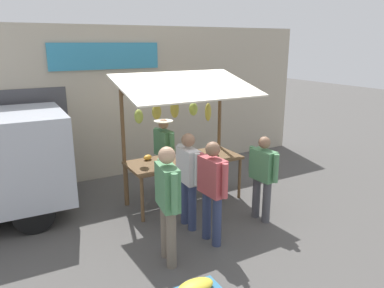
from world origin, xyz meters
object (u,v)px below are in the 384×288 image
(vendor_with_sunhat, at_px, (164,149))
(market_stall, at_px, (183,124))
(shopper_in_striped_shirt, at_px, (263,173))
(shopper_with_ponytail, at_px, (212,186))
(shopper_in_grey_tee, at_px, (188,174))
(shopper_with_shopping_bag, at_px, (168,197))

(vendor_with_sunhat, bearing_deg, market_stall, -1.62)
(shopper_in_striped_shirt, relative_size, shopper_with_ponytail, 0.93)
(shopper_in_striped_shirt, xyz_separation_m, shopper_in_grey_tee, (1.24, -0.40, 0.09))
(market_stall, bearing_deg, shopper_with_shopping_bag, 56.29)
(shopper_with_shopping_bag, relative_size, shopper_with_ponytail, 1.05)
(shopper_with_ponytail, bearing_deg, shopper_with_shopping_bag, 97.39)
(shopper_with_ponytail, bearing_deg, shopper_in_striped_shirt, -83.38)
(shopper_in_striped_shirt, bearing_deg, vendor_with_sunhat, 17.97)
(shopper_with_shopping_bag, xyz_separation_m, shopper_with_ponytail, (-0.83, -0.16, -0.06))
(market_stall, xyz_separation_m, shopper_with_ponytail, (0.35, 1.59, -0.61))
(market_stall, relative_size, shopper_with_ponytail, 1.53)
(shopper_with_ponytail, xyz_separation_m, shopper_in_grey_tee, (0.08, -0.61, 0.00))
(market_stall, relative_size, shopper_in_grey_tee, 1.53)
(market_stall, height_order, vendor_with_sunhat, market_stall)
(shopper_with_shopping_bag, height_order, shopper_in_grey_tee, shopper_with_shopping_bag)
(vendor_with_sunhat, relative_size, shopper_with_shopping_bag, 0.89)
(shopper_with_ponytail, bearing_deg, market_stall, -15.92)
(shopper_in_striped_shirt, bearing_deg, market_stall, 25.46)
(shopper_in_grey_tee, bearing_deg, market_stall, -21.72)
(shopper_in_grey_tee, bearing_deg, shopper_with_ponytail, -171.54)
(market_stall, distance_m, shopper_in_grey_tee, 1.23)
(vendor_with_sunhat, relative_size, shopper_with_ponytail, 0.94)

